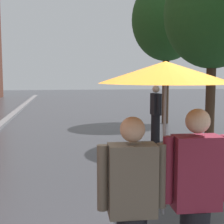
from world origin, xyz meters
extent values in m
cylinder|color=#473323|center=(3.36, 6.33, 1.27)|extent=(0.27, 0.27, 2.53)
ellipsoid|color=#235623|center=(3.36, 6.33, 3.68)|extent=(2.74, 2.74, 3.07)
cylinder|color=#473323|center=(3.30, 10.36, 1.46)|extent=(0.27, 0.27, 2.92)
ellipsoid|color=#235623|center=(3.30, 10.36, 4.14)|extent=(2.77, 2.77, 3.25)
cube|color=#665B4C|center=(-0.28, -0.04, 1.12)|extent=(0.41, 0.23, 0.61)
sphere|color=tan|center=(-0.28, -0.04, 1.55)|extent=(0.21, 0.21, 0.21)
cylinder|color=#665B4C|center=(-0.52, -0.03, 1.15)|extent=(0.09, 0.09, 0.55)
cylinder|color=#665B4C|center=(-0.03, -0.05, 1.15)|extent=(0.09, 0.09, 0.55)
cube|color=maroon|center=(0.28, -0.06, 1.17)|extent=(0.41, 0.23, 0.64)
sphere|color=beige|center=(0.28, -0.06, 1.61)|extent=(0.21, 0.21, 0.21)
cylinder|color=maroon|center=(0.03, -0.05, 1.20)|extent=(0.09, 0.09, 0.57)
cylinder|color=maroon|center=(0.53, -0.06, 1.20)|extent=(0.09, 0.09, 0.57)
cylinder|color=#9E9EA3|center=(0.00, -0.03, 1.37)|extent=(0.02, 0.02, 1.15)
cone|color=orange|center=(0.00, -0.03, 2.02)|extent=(1.11, 1.11, 0.18)
cylinder|color=black|center=(1.82, 6.61, 0.41)|extent=(0.26, 0.26, 0.83)
cube|color=black|center=(1.82, 6.61, 1.14)|extent=(0.24, 0.41, 0.62)
sphere|color=beige|center=(1.82, 6.61, 1.57)|extent=(0.21, 0.21, 0.21)
cylinder|color=black|center=(1.81, 6.86, 1.17)|extent=(0.09, 0.09, 0.56)
cylinder|color=black|center=(1.83, 6.36, 1.17)|extent=(0.09, 0.09, 0.56)
camera|label=1|loc=(-0.84, -2.69, 2.00)|focal=53.62mm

